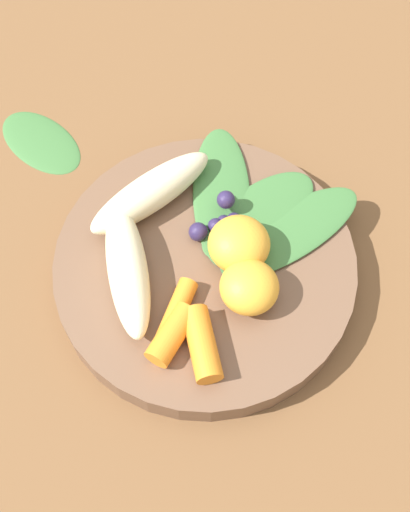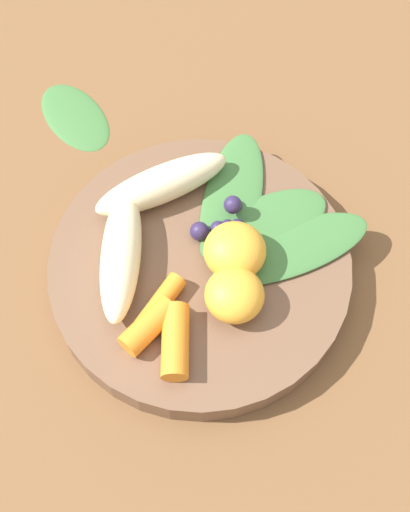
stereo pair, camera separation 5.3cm
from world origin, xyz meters
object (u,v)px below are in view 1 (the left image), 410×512
bowl (205,269)px  orange_segment_near (239,244)px  banana_peeled_left (128,271)px  banana_peeled_right (151,192)px  kale_leaf_stray (41,141)px

bowl → orange_segment_near: bearing=-0.5°
banana_peeled_left → banana_peeled_right: (0.03, 0.06, 0.00)m
banana_peeled_right → kale_leaf_stray: banana_peeled_right is taller
bowl → banana_peeled_right: bearing=115.1°
banana_peeled_right → kale_leaf_stray: size_ratio=1.29×
banana_peeled_right → kale_leaf_stray: (-0.08, 0.10, -0.04)m
banana_peeled_left → kale_leaf_stray: bearing=-159.7°
banana_peeled_left → kale_leaf_stray: size_ratio=1.29×
kale_leaf_stray → orange_segment_near: bearing=-174.6°
banana_peeled_left → kale_leaf_stray: 0.17m
kale_leaf_stray → banana_peeled_right: bearing=-175.5°
bowl → banana_peeled_right: 0.07m
banana_peeled_right → banana_peeled_left: bearing=39.5°
banana_peeled_left → orange_segment_near: (0.08, 0.00, 0.00)m
bowl → banana_peeled_left: 0.06m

